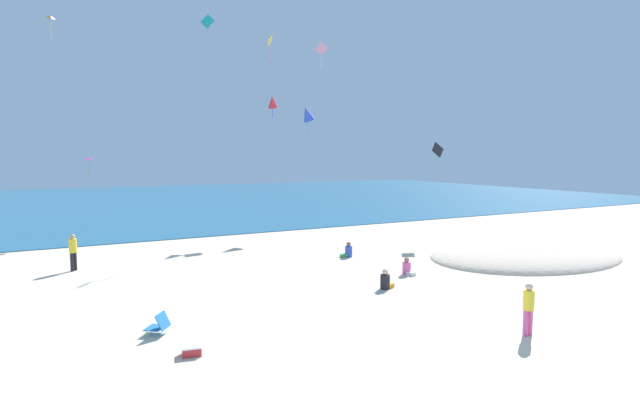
% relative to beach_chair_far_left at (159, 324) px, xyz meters
% --- Properties ---
extents(ground_plane, '(120.00, 120.00, 0.00)m').
position_rel_beach_chair_far_left_xyz_m(ground_plane, '(6.62, 6.14, -0.30)').
color(ground_plane, beige).
extents(ocean_water, '(120.00, 60.00, 0.05)m').
position_rel_beach_chair_far_left_xyz_m(ocean_water, '(6.62, 46.55, -0.28)').
color(ocean_water, '#236084').
rests_on(ocean_water, ground_plane).
extents(dune_mound, '(11.27, 7.89, 1.40)m').
position_rel_beach_chair_far_left_xyz_m(dune_mound, '(19.27, 2.75, -0.30)').
color(dune_mound, beige).
rests_on(dune_mound, ground_plane).
extents(beach_chair_far_left, '(0.83, 0.82, 0.65)m').
position_rel_beach_chair_far_left_xyz_m(beach_chair_far_left, '(0.00, 0.00, 0.00)').
color(beach_chair_far_left, '#2370B2').
rests_on(beach_chair_far_left, ground_plane).
extents(cooler_box, '(0.58, 0.48, 0.25)m').
position_rel_beach_chair_far_left_xyz_m(cooler_box, '(0.55, -1.96, -0.18)').
color(cooler_box, red).
rests_on(cooler_box, ground_plane).
extents(person_0, '(0.68, 0.44, 0.81)m').
position_rel_beach_chair_far_left_xyz_m(person_0, '(10.62, 6.90, -0.01)').
color(person_0, blue).
rests_on(person_0, ground_plane).
extents(person_1, '(0.72, 0.54, 0.82)m').
position_rel_beach_chair_far_left_xyz_m(person_1, '(8.88, 0.94, -0.00)').
color(person_1, black).
rests_on(person_1, ground_plane).
extents(person_2, '(0.46, 0.68, 0.79)m').
position_rel_beach_chair_far_left_xyz_m(person_2, '(11.09, 2.40, -0.01)').
color(person_2, '#D8599E').
rests_on(person_2, ground_plane).
extents(person_3, '(0.36, 0.36, 1.58)m').
position_rel_beach_chair_far_left_xyz_m(person_3, '(9.75, -5.10, 0.61)').
color(person_3, '#D8599E').
rests_on(person_3, ground_plane).
extents(person_4, '(0.49, 0.49, 1.73)m').
position_rel_beach_chair_far_left_xyz_m(person_4, '(-2.37, 10.08, 0.70)').
color(person_4, black).
rests_on(person_4, ground_plane).
extents(kite_orange, '(0.56, 0.52, 1.56)m').
position_rel_beach_chair_far_left_xyz_m(kite_orange, '(-3.21, 20.94, 13.91)').
color(kite_orange, orange).
extents(kite_blue, '(1.36, 1.10, 2.03)m').
position_rel_beach_chair_far_left_xyz_m(kite_blue, '(12.97, 16.79, 8.16)').
color(kite_blue, blue).
extents(kite_pink, '(0.94, 0.55, 2.06)m').
position_rel_beach_chair_far_left_xyz_m(kite_pink, '(15.90, 20.23, 13.74)').
color(kite_pink, pink).
extents(kite_black, '(0.41, 1.08, 2.04)m').
position_rel_beach_chair_far_left_xyz_m(kite_black, '(18.92, 9.50, 5.45)').
color(kite_black, black).
extents(kite_teal, '(0.90, 0.79, 1.50)m').
position_rel_beach_chair_far_left_xyz_m(kite_teal, '(6.91, 21.18, 15.02)').
color(kite_teal, '#1EADAD').
extents(kite_magenta, '(0.59, 0.60, 1.20)m').
position_rel_beach_chair_far_left_xyz_m(kite_magenta, '(-1.43, 19.38, 4.89)').
color(kite_magenta, '#DB3DA8').
extents(kite_red, '(1.05, 1.15, 1.61)m').
position_rel_beach_chair_far_left_xyz_m(kite_red, '(10.34, 16.97, 8.91)').
color(kite_red, red).
extents(kite_yellow, '(0.48, 0.80, 1.90)m').
position_rel_beach_chair_far_left_xyz_m(kite_yellow, '(9.64, 15.50, 12.72)').
color(kite_yellow, yellow).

